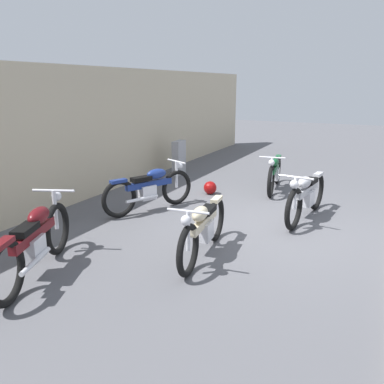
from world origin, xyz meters
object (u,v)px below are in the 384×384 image
at_px(motorcycle_maroon, 35,241).
at_px(motorcycle_silver, 306,195).
at_px(motorcycle_cream, 203,228).
at_px(motorcycle_green, 274,172).
at_px(stone_marker, 179,158).
at_px(helmet, 210,188).
at_px(motorcycle_blue, 150,189).

relative_size(motorcycle_maroon, motorcycle_silver, 0.98).
relative_size(motorcycle_cream, motorcycle_green, 1.00).
height_order(stone_marker, helmet, stone_marker).
relative_size(helmet, motorcycle_blue, 0.15).
xyz_separation_m(helmet, motorcycle_maroon, (-4.62, 0.42, 0.32)).
relative_size(stone_marker, motorcycle_silver, 0.44).
xyz_separation_m(stone_marker, motorcycle_green, (-0.49, -2.80, -0.03)).
xyz_separation_m(helmet, motorcycle_green, (0.99, -1.20, 0.29)).
relative_size(motorcycle_green, motorcycle_blue, 1.05).
bearing_deg(motorcycle_maroon, motorcycle_green, -38.21).
bearing_deg(motorcycle_green, stone_marker, -108.43).
bearing_deg(helmet, motorcycle_cream, -157.86).
distance_m(motorcycle_cream, motorcycle_green, 4.13).
xyz_separation_m(motorcycle_maroon, motorcycle_silver, (3.82, -2.69, -0.02)).
xyz_separation_m(helmet, motorcycle_cream, (-3.14, -1.28, 0.29)).
bearing_deg(helmet, motorcycle_maroon, 174.84).
bearing_deg(motorcycle_maroon, helmet, -27.31).
relative_size(stone_marker, motorcycle_green, 0.46).
bearing_deg(motorcycle_maroon, motorcycle_silver, -57.25).
xyz_separation_m(stone_marker, motorcycle_cream, (-4.62, -2.87, -0.03)).
distance_m(motorcycle_green, motorcycle_maroon, 5.84).
relative_size(motorcycle_blue, motorcycle_silver, 0.91).
xyz_separation_m(motorcycle_blue, motorcycle_silver, (0.82, -2.83, 0.01)).
relative_size(motorcycle_cream, motorcycle_maroon, 0.97).
bearing_deg(motorcycle_silver, helmet, -103.07).
height_order(helmet, motorcycle_silver, motorcycle_silver).
distance_m(helmet, motorcycle_maroon, 4.65).
bearing_deg(motorcycle_green, helmet, -58.79).
distance_m(helmet, motorcycle_green, 1.58).
height_order(motorcycle_cream, motorcycle_green, motorcycle_green).
bearing_deg(motorcycle_green, motorcycle_silver, 22.38).
distance_m(stone_marker, motorcycle_cream, 5.44).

